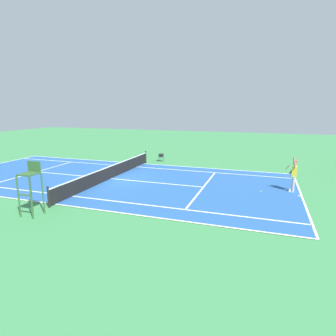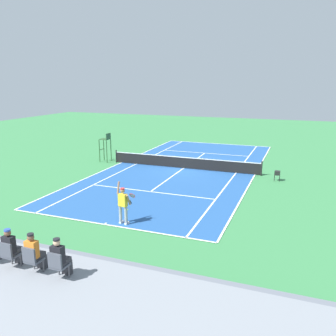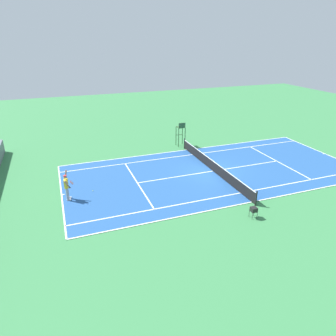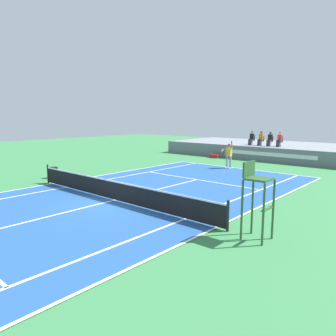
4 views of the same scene
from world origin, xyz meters
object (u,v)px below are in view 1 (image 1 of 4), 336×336
tennis_ball (261,191)px  ball_hopper (161,155)px  tennis_player (294,175)px  umpire_chair (31,182)px

tennis_ball → ball_hopper: size_ratio=0.10×
tennis_ball → ball_hopper: ball_hopper is taller
tennis_player → umpire_chair: umpire_chair is taller
tennis_player → tennis_ball: tennis_player is taller
umpire_chair → ball_hopper: size_ratio=3.49×
tennis_player → tennis_ball: bearing=-68.3°
tennis_ball → umpire_chair: size_ratio=0.03×
umpire_chair → ball_hopper: (-14.02, 1.00, -0.98)m
tennis_ball → ball_hopper: 11.19m
ball_hopper → tennis_player: bearing=59.1°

